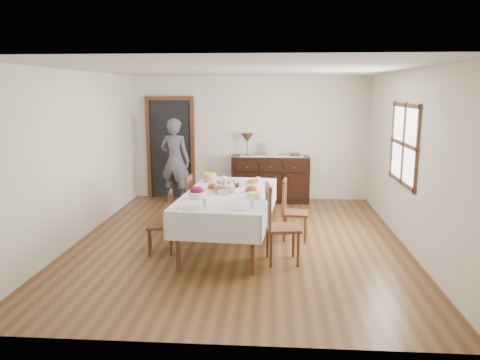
# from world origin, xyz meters

# --- Properties ---
(ground) EXTENTS (6.00, 6.00, 0.00)m
(ground) POSITION_xyz_m (0.00, 0.00, 0.00)
(ground) COLOR brown
(room_shell) EXTENTS (5.02, 6.02, 2.65)m
(room_shell) POSITION_xyz_m (-0.15, 0.42, 1.64)
(room_shell) COLOR silver
(room_shell) RESTS_ON ground
(dining_table) EXTENTS (1.41, 2.51, 0.83)m
(dining_table) POSITION_xyz_m (-0.14, -0.26, 0.74)
(dining_table) COLOR silver
(dining_table) RESTS_ON ground
(chair_left_near) EXTENTS (0.44, 0.44, 0.90)m
(chair_left_near) POSITION_xyz_m (-1.05, -0.57, 0.46)
(chair_left_near) COLOR #572E1B
(chair_left_near) RESTS_ON ground
(chair_left_far) EXTENTS (0.43, 0.43, 0.98)m
(chair_left_far) POSITION_xyz_m (-0.95, 0.24, 0.49)
(chair_left_far) COLOR #572E1B
(chair_left_far) RESTS_ON ground
(chair_right_near) EXTENTS (0.50, 0.50, 1.08)m
(chair_right_near) POSITION_xyz_m (0.59, -0.84, 0.54)
(chair_right_near) COLOR #572E1B
(chair_right_near) RESTS_ON ground
(chair_right_far) EXTENTS (0.44, 0.44, 0.95)m
(chair_right_far) POSITION_xyz_m (0.81, 0.17, 0.48)
(chair_right_far) COLOR #572E1B
(chair_right_far) RESTS_ON ground
(sideboard) EXTENTS (1.60, 0.58, 0.96)m
(sideboard) POSITION_xyz_m (0.45, 2.72, 0.48)
(sideboard) COLOR black
(sideboard) RESTS_ON ground
(person) EXTENTS (0.65, 0.50, 1.87)m
(person) POSITION_xyz_m (-1.52, 2.52, 0.93)
(person) COLOR #545460
(person) RESTS_ON ground
(bread_basket) EXTENTS (0.31, 0.31, 0.18)m
(bread_basket) POSITION_xyz_m (-0.21, -0.24, 0.90)
(bread_basket) COLOR olive
(bread_basket) RESTS_ON dining_table
(egg_basket) EXTENTS (0.25, 0.25, 0.11)m
(egg_basket) POSITION_xyz_m (-0.14, 0.16, 0.87)
(egg_basket) COLOR black
(egg_basket) RESTS_ON dining_table
(ham_platter_a) EXTENTS (0.31, 0.31, 0.11)m
(ham_platter_a) POSITION_xyz_m (-0.38, -0.05, 0.86)
(ham_platter_a) COLOR silver
(ham_platter_a) RESTS_ON dining_table
(ham_platter_b) EXTENTS (0.32, 0.32, 0.11)m
(ham_platter_b) POSITION_xyz_m (0.19, -0.24, 0.86)
(ham_platter_b) COLOR silver
(ham_platter_b) RESTS_ON dining_table
(beet_bowl) EXTENTS (0.24, 0.24, 0.16)m
(beet_bowl) POSITION_xyz_m (-0.54, -0.65, 0.90)
(beet_bowl) COLOR silver
(beet_bowl) RESTS_ON dining_table
(carrot_bowl) EXTENTS (0.24, 0.24, 0.09)m
(carrot_bowl) POSITION_xyz_m (0.18, 0.23, 0.87)
(carrot_bowl) COLOR silver
(carrot_bowl) RESTS_ON dining_table
(pineapple_bowl) EXTENTS (0.23, 0.23, 0.14)m
(pineapple_bowl) POSITION_xyz_m (-0.52, 0.52, 0.90)
(pineapple_bowl) COLOR tan
(pineapple_bowl) RESTS_ON dining_table
(casserole_dish) EXTENTS (0.24, 0.24, 0.07)m
(casserole_dish) POSITION_xyz_m (0.25, -0.58, 0.87)
(casserole_dish) COLOR silver
(casserole_dish) RESTS_ON dining_table
(butter_dish) EXTENTS (0.15, 0.10, 0.07)m
(butter_dish) POSITION_xyz_m (-0.21, -0.43, 0.87)
(butter_dish) COLOR silver
(butter_dish) RESTS_ON dining_table
(setting_left) EXTENTS (0.43, 0.31, 0.10)m
(setting_left) POSITION_xyz_m (-0.47, -1.18, 0.85)
(setting_left) COLOR silver
(setting_left) RESTS_ON dining_table
(setting_right) EXTENTS (0.43, 0.31, 0.10)m
(setting_right) POSITION_xyz_m (0.13, -1.14, 0.85)
(setting_right) COLOR silver
(setting_right) RESTS_ON dining_table
(glass_far_a) EXTENTS (0.07, 0.07, 0.09)m
(glass_far_a) POSITION_xyz_m (-0.29, 0.56, 0.88)
(glass_far_a) COLOR white
(glass_far_a) RESTS_ON dining_table
(glass_far_b) EXTENTS (0.07, 0.07, 0.10)m
(glass_far_b) POSITION_xyz_m (0.26, 0.47, 0.88)
(glass_far_b) COLOR white
(glass_far_b) RESTS_ON dining_table
(runner) EXTENTS (1.30, 0.35, 0.01)m
(runner) POSITION_xyz_m (0.47, 2.68, 0.97)
(runner) COLOR silver
(runner) RESTS_ON sideboard
(table_lamp) EXTENTS (0.26, 0.26, 0.46)m
(table_lamp) POSITION_xyz_m (-0.04, 2.76, 1.32)
(table_lamp) COLOR brown
(table_lamp) RESTS_ON sideboard
(picture_frame) EXTENTS (0.22, 0.08, 0.28)m
(picture_frame) POSITION_xyz_m (0.50, 2.67, 1.10)
(picture_frame) COLOR #C7A58D
(picture_frame) RESTS_ON sideboard
(deco_bowl) EXTENTS (0.20, 0.20, 0.06)m
(deco_bowl) POSITION_xyz_m (0.96, 2.73, 0.99)
(deco_bowl) COLOR #572E1B
(deco_bowl) RESTS_ON sideboard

